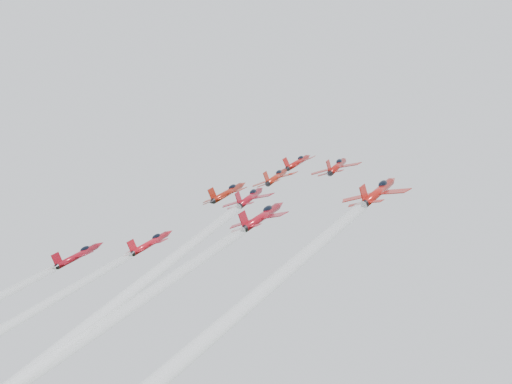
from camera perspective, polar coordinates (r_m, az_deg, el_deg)
The scene contains 7 objects.
jet_lead at distance 151.91m, azimuth 3.37°, elevation 2.41°, with size 9.67×11.96×8.93m.
jet_row2_left at distance 139.75m, azimuth -2.25°, elevation -0.01°, with size 10.28×12.72×9.49m.
jet_row2_center at distance 139.96m, azimuth 1.67°, elevation 1.23°, with size 9.84×12.18×9.09m.
jet_row2_right at distance 130.48m, azimuth 6.53°, elevation 2.08°, with size 9.69×11.99×8.95m.
jet_center at distance 86.63m, azimuth -14.01°, elevation -9.21°, with size 9.96×88.50×64.69m.
jet_rear_right at distance 67.58m, azimuth -16.56°, elevation -14.08°, with size 9.92×88.14×64.43m.
jet_rear_farright at distance 56.30m, azimuth -3.08°, elevation -13.13°, with size 9.91×88.12×64.41m.
Camera 1 is at (58.64, -98.55, 101.92)m, focal length 50.00 mm.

